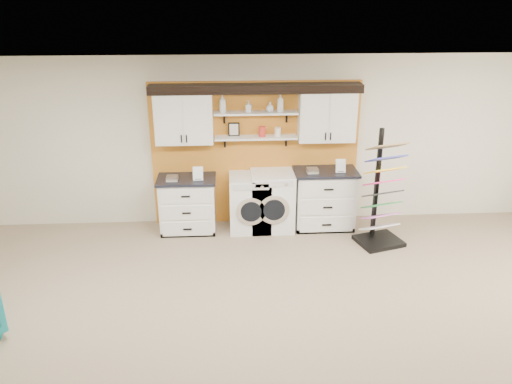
{
  "coord_description": "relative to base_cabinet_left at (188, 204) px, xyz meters",
  "views": [
    {
      "loc": [
        -0.46,
        -3.92,
        3.71
      ],
      "look_at": [
        -0.09,
        2.3,
        1.19
      ],
      "focal_mm": 35.0,
      "sensor_mm": 36.0,
      "label": 1
    }
  ],
  "objects": [
    {
      "name": "soap_bottle_a",
      "position": [
        0.61,
        0.16,
        1.63
      ],
      "size": [
        0.15,
        0.15,
        0.28
      ],
      "primitive_type": "imported",
      "rotation": [
        0.0,
        0.0,
        0.92
      ],
      "color": "silver",
      "rests_on": "shelf_upper"
    },
    {
      "name": "base_cabinet_left",
      "position": [
        0.0,
        0.0,
        0.0
      ],
      "size": [
        0.94,
        0.66,
        0.92
      ],
      "color": "silver",
      "rests_on": "floor"
    },
    {
      "name": "soap_bottle_d",
      "position": [
        1.51,
        0.16,
        1.62
      ],
      "size": [
        0.14,
        0.14,
        0.28
      ],
      "primitive_type": "imported",
      "rotation": [
        0.0,
        0.0,
        -1.92
      ],
      "color": "silver",
      "rests_on": "shelf_upper"
    },
    {
      "name": "shelf_upper",
      "position": [
        1.13,
        0.16,
        1.47
      ],
      "size": [
        1.32,
        0.28,
        0.03
      ],
      "primitive_type": "cube",
      "color": "silver",
      "rests_on": "wall_back"
    },
    {
      "name": "wall_back",
      "position": [
        1.13,
        0.36,
        0.94
      ],
      "size": [
        10.0,
        0.0,
        10.0
      ],
      "primitive_type": "plane",
      "rotation": [
        1.57,
        0.0,
        0.0
      ],
      "color": "beige",
      "rests_on": "floor"
    },
    {
      "name": "picture_frame",
      "position": [
        0.78,
        0.21,
        1.19
      ],
      "size": [
        0.18,
        0.02,
        0.22
      ],
      "color": "black",
      "rests_on": "shelf_lower"
    },
    {
      "name": "shelf_lower",
      "position": [
        1.13,
        0.16,
        1.07
      ],
      "size": [
        1.32,
        0.28,
        0.03
      ],
      "primitive_type": "cube",
      "color": "silver",
      "rests_on": "wall_back"
    },
    {
      "name": "base_cabinet_right",
      "position": [
        2.26,
        -0.0,
        0.04
      ],
      "size": [
        1.02,
        0.66,
        1.0
      ],
      "color": "silver",
      "rests_on": "floor"
    },
    {
      "name": "upper_cabinet_left",
      "position": [
        -0.0,
        0.15,
        1.42
      ],
      "size": [
        0.9,
        0.35,
        0.84
      ],
      "color": "silver",
      "rests_on": "wall_back"
    },
    {
      "name": "dryer",
      "position": [
        1.39,
        -0.0,
        0.03
      ],
      "size": [
        0.7,
        0.71,
        0.98
      ],
      "color": "white",
      "rests_on": "floor"
    },
    {
      "name": "washer",
      "position": [
        1.02,
        -0.0,
        0.01
      ],
      "size": [
        0.67,
        0.71,
        0.93
      ],
      "color": "white",
      "rests_on": "floor"
    },
    {
      "name": "soap_bottle_c",
      "position": [
        1.35,
        0.16,
        1.56
      ],
      "size": [
        0.16,
        0.16,
        0.15
      ],
      "primitive_type": "imported",
      "rotation": [
        0.0,
        0.0,
        2.76
      ],
      "color": "silver",
      "rests_on": "shelf_upper"
    },
    {
      "name": "ceiling",
      "position": [
        1.13,
        -3.64,
        2.34
      ],
      "size": [
        10.0,
        10.0,
        0.0
      ],
      "primitive_type": "plane",
      "rotation": [
        3.14,
        0.0,
        0.0
      ],
      "color": "white",
      "rests_on": "wall_back"
    },
    {
      "name": "soap_bottle_b",
      "position": [
        1.02,
        0.16,
        1.57
      ],
      "size": [
        0.1,
        0.1,
        0.18
      ],
      "primitive_type": "imported",
      "rotation": [
        0.0,
        0.0,
        4.48
      ],
      "color": "silver",
      "rests_on": "shelf_upper"
    },
    {
      "name": "sample_rack",
      "position": [
        3.02,
        -0.63,
        0.1
      ],
      "size": [
        0.79,
        0.72,
        1.82
      ],
      "rotation": [
        0.0,
        0.0,
        0.29
      ],
      "color": "black",
      "rests_on": "floor"
    },
    {
      "name": "crown_molding",
      "position": [
        1.13,
        0.17,
        1.87
      ],
      "size": [
        3.3,
        0.41,
        0.13
      ],
      "color": "black",
      "rests_on": "wall_back"
    },
    {
      "name": "upper_cabinet_right",
      "position": [
        2.26,
        0.15,
        1.42
      ],
      "size": [
        0.9,
        0.35,
        0.84
      ],
      "color": "silver",
      "rests_on": "wall_back"
    },
    {
      "name": "canister_red",
      "position": [
        1.23,
        0.16,
        1.16
      ],
      "size": [
        0.11,
        0.11,
        0.16
      ],
      "primitive_type": "cylinder",
      "color": "red",
      "rests_on": "shelf_lower"
    },
    {
      "name": "accent_panel",
      "position": [
        1.13,
        0.32,
        0.74
      ],
      "size": [
        3.4,
        0.07,
        2.4
      ],
      "primitive_type": "cube",
      "color": "#BD7220",
      "rests_on": "wall_back"
    },
    {
      "name": "canister_cream",
      "position": [
        1.48,
        0.16,
        1.15
      ],
      "size": [
        0.1,
        0.1,
        0.14
      ],
      "primitive_type": "cylinder",
      "color": "silver",
      "rests_on": "shelf_lower"
    }
  ]
}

